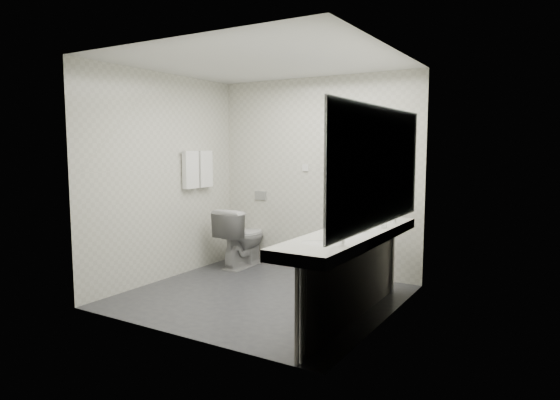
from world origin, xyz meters
The scene contains 30 objects.
floor centered at (0.00, 0.00, 0.00)m, with size 2.80×2.80×0.00m, color #2D2E33.
ceiling centered at (0.00, 0.00, 2.50)m, with size 2.80×2.80×0.00m, color silver.
wall_back centered at (0.00, 1.30, 1.25)m, with size 2.80×2.80×0.00m, color beige.
wall_front centered at (0.00, -1.30, 1.25)m, with size 2.80×2.80×0.00m, color beige.
wall_left centered at (-1.40, 0.00, 1.25)m, with size 2.60×2.60×0.00m, color beige.
wall_right centered at (1.40, 0.00, 1.25)m, with size 2.60×2.60×0.00m, color beige.
vanity_counter centered at (1.12, -0.20, 0.80)m, with size 0.55×2.20×0.10m, color silver.
vanity_panel centered at (1.15, -0.20, 0.38)m, with size 0.03×2.15×0.75m, color gray.
vanity_post_near centered at (1.18, -1.24, 0.38)m, with size 0.06×0.06×0.75m, color silver.
vanity_post_far centered at (1.18, 0.84, 0.38)m, with size 0.06×0.06×0.75m, color silver.
mirror centered at (1.39, -0.20, 1.45)m, with size 0.02×2.20×1.05m, color #B2BCC6.
basin_near centered at (1.12, -0.85, 0.83)m, with size 0.40×0.31×0.05m, color silver.
basin_far centered at (1.12, 0.45, 0.83)m, with size 0.40×0.31×0.05m, color silver.
faucet_near centered at (1.32, -0.85, 0.92)m, with size 0.04×0.04×0.15m, color silver.
faucet_far centered at (1.32, 0.45, 0.92)m, with size 0.04×0.04×0.15m, color silver.
soap_bottle_a centered at (1.14, -0.08, 0.90)m, with size 0.04×0.04×0.09m, color beige.
soap_bottle_b centered at (1.23, -0.15, 0.90)m, with size 0.08×0.08×0.10m, color beige.
glass_left centered at (1.32, 0.13, 0.90)m, with size 0.05×0.05×0.10m, color silver.
toilet centered at (-0.95, 0.98, 0.40)m, with size 0.45×0.79×0.80m, color silver.
flush_plate centered at (-0.85, 1.29, 0.95)m, with size 0.18×0.02×0.12m, color #B2B5BA.
pedal_bin centered at (0.41, 0.70, 0.13)m, with size 0.19×0.19×0.27m, color #B2B5BA.
bin_lid centered at (0.41, 0.70, 0.28)m, with size 0.19×0.19×0.01m, color #B2B5BA.
towel_rail centered at (-1.35, 0.55, 1.55)m, with size 0.02×0.02×0.62m, color silver.
towel_near centered at (-1.34, 0.41, 1.33)m, with size 0.07×0.24×0.48m, color white.
towel_far centered at (-1.34, 0.69, 1.33)m, with size 0.07×0.24×0.48m, color white.
dryer_cradle centered at (0.25, 1.27, 1.50)m, with size 0.10×0.04×0.14m, color #96959A.
dryer_barrel centered at (0.25, 1.20, 1.53)m, with size 0.08×0.08×0.14m, color #96959A.
dryer_cord centered at (0.25, 1.26, 1.25)m, with size 0.02×0.02×0.35m, color black.
switch_plate_a centered at (-0.15, 1.29, 1.35)m, with size 0.09×0.02×0.09m, color silver.
switch_plate_b centered at (0.55, 1.29, 1.35)m, with size 0.09×0.02×0.09m, color silver.
Camera 1 is at (2.83, -4.29, 1.62)m, focal length 31.11 mm.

